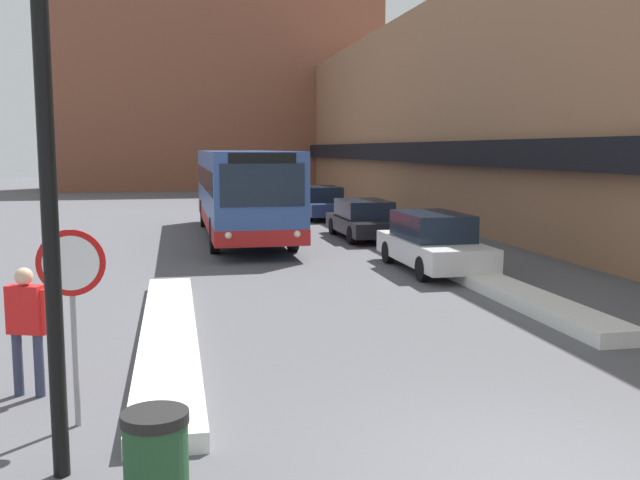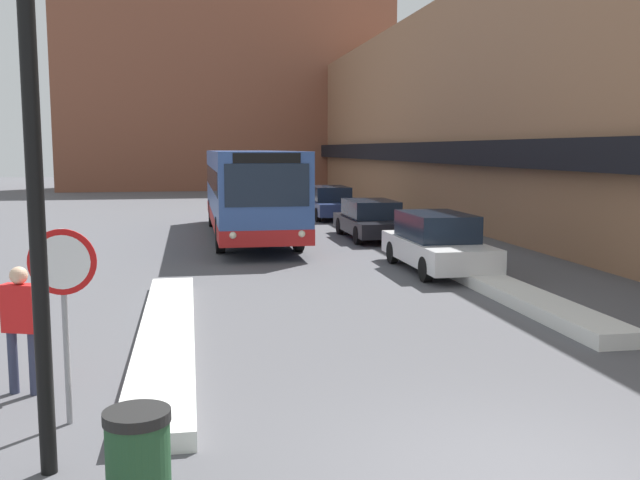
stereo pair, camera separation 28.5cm
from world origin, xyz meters
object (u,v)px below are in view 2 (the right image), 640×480
at_px(parked_car_middle, 371,219).
at_px(trash_bin, 138,462).
at_px(city_bus, 249,190).
at_px(parked_car_front, 437,242).
at_px(street_lamp, 62,73).
at_px(parked_car_back, 330,202).
at_px(stop_sign, 63,284).
at_px(pedestrian, 21,318).

height_order(parked_car_middle, trash_bin, parked_car_middle).
height_order(city_bus, parked_car_front, city_bus).
distance_m(city_bus, parked_car_front, 9.23).
xyz_separation_m(parked_car_middle, street_lamp, (-7.52, -17.57, 3.20)).
xyz_separation_m(parked_car_middle, parked_car_back, (-0.00, 7.63, 0.04)).
height_order(city_bus, parked_car_middle, city_bus).
bearing_deg(city_bus, parked_car_front, -62.33).
relative_size(city_bus, trash_bin, 13.21).
xyz_separation_m(parked_car_front, stop_sign, (-7.81, -9.33, 0.91)).
bearing_deg(parked_car_front, street_lamp, -125.30).
bearing_deg(stop_sign, street_lamp, -77.10).
relative_size(city_bus, pedestrian, 7.40).
height_order(street_lamp, trash_bin, street_lamp).
bearing_deg(city_bus, parked_car_middle, -15.51).
bearing_deg(trash_bin, street_lamp, 123.25).
relative_size(parked_car_back, trash_bin, 4.81).
distance_m(city_bus, parked_car_middle, 4.54).
distance_m(city_bus, parked_car_back, 7.79).
bearing_deg(parked_car_front, pedestrian, -136.45).
bearing_deg(trash_bin, pedestrian, 116.05).
relative_size(parked_car_back, stop_sign, 1.99).
relative_size(parked_car_front, parked_car_middle, 0.99).
bearing_deg(parked_car_middle, city_bus, 164.49).
bearing_deg(parked_car_back, city_bus, -123.50).
height_order(parked_car_front, stop_sign, stop_sign).
bearing_deg(trash_bin, parked_car_front, 59.43).
bearing_deg(pedestrian, street_lamp, -47.05).
xyz_separation_m(stop_sign, street_lamp, (0.29, -1.29, 2.23)).
height_order(stop_sign, pedestrian, stop_sign).
xyz_separation_m(parked_car_front, parked_car_middle, (0.00, 6.95, -0.06)).
bearing_deg(parked_car_back, parked_car_middle, -90.00).
height_order(city_bus, stop_sign, city_bus).
bearing_deg(street_lamp, city_bus, 80.15).
distance_m(parked_car_front, trash_bin, 13.50).
distance_m(parked_car_back, stop_sign, 25.17).
xyz_separation_m(stop_sign, pedestrian, (-0.75, 1.19, -0.65)).
bearing_deg(city_bus, stop_sign, -101.49).
bearing_deg(stop_sign, pedestrian, 122.18).
xyz_separation_m(city_bus, pedestrian, (-4.30, -16.27, -0.70)).
height_order(city_bus, pedestrian, city_bus).
relative_size(parked_car_middle, street_lamp, 0.75).
distance_m(parked_car_middle, parked_car_back, 7.63).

